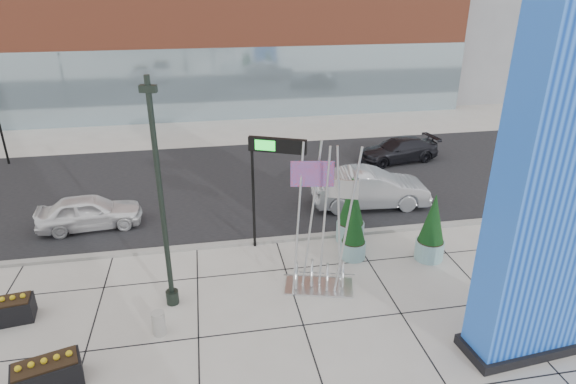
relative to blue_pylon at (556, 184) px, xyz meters
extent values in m
plane|color=#9E9991|center=(-6.50, 2.96, -4.84)|extent=(160.00, 160.00, 0.00)
cube|color=black|center=(-6.50, 12.96, -4.83)|extent=(80.00, 12.00, 0.02)
cube|color=gray|center=(-6.50, 6.96, -4.78)|extent=(80.00, 0.30, 0.12)
cube|color=#9F482E|center=(-5.50, 29.96, 0.66)|extent=(34.00, 10.00, 11.00)
cube|color=#8CA5B2|center=(-5.50, 25.16, -2.34)|extent=(34.00, 0.60, 5.00)
cube|color=#0B36A9|center=(0.00, 0.00, 0.17)|extent=(2.88, 1.38, 10.03)
cube|color=black|center=(0.00, 0.00, -4.70)|extent=(3.12, 1.62, 0.28)
cylinder|color=black|center=(-9.25, 3.72, -1.35)|extent=(0.16, 0.16, 6.98)
cylinder|color=black|center=(-9.25, 3.72, -4.63)|extent=(0.38, 0.38, 0.44)
cube|color=black|center=(-9.25, 3.72, 1.79)|extent=(0.47, 0.30, 0.19)
cube|color=silver|center=(-4.60, 3.73, -4.81)|extent=(2.38, 1.61, 0.06)
cylinder|color=silver|center=(-5.29, 3.53, -2.37)|extent=(0.08, 0.08, 4.94)
cylinder|color=silver|center=(-4.89, 3.88, -2.37)|extent=(0.08, 0.08, 4.94)
cylinder|color=silver|center=(-4.50, 3.63, -2.37)|extent=(0.08, 0.08, 4.94)
cylinder|color=silver|center=(-4.05, 3.93, -2.37)|extent=(0.08, 0.08, 4.94)
cylinder|color=silver|center=(-3.81, 3.48, -2.37)|extent=(0.08, 0.08, 4.94)
torus|color=silver|center=(-5.34, 3.63, -4.37)|extent=(0.30, 0.89, 0.90)
torus|color=silver|center=(-4.85, 3.83, -4.37)|extent=(0.30, 0.89, 0.90)
torus|color=silver|center=(-4.35, 3.63, -4.37)|extent=(0.30, 0.89, 0.90)
torus|color=silver|center=(-3.86, 3.83, -4.37)|extent=(0.30, 0.89, 0.90)
cube|color=red|center=(-4.89, 3.73, -0.89)|extent=(1.27, 0.29, 0.79)
cube|color=silver|center=(-4.01, 3.83, -1.38)|extent=(0.94, 0.40, 0.59)
cylinder|color=gray|center=(-9.56, 2.34, -4.48)|extent=(0.37, 0.37, 0.72)
cylinder|color=black|center=(-6.34, 6.76, -2.72)|extent=(0.10, 0.10, 4.24)
cube|color=black|center=(-5.43, 6.76, -0.80)|extent=(1.92, 0.98, 0.51)
cube|color=#19D833|center=(-5.84, 6.65, -0.80)|extent=(0.65, 0.30, 0.35)
cylinder|color=#85B1B3|center=(-0.31, 4.76, -4.49)|extent=(1.01, 1.01, 0.70)
cylinder|color=black|center=(-0.31, 4.76, -4.14)|extent=(0.92, 0.92, 0.06)
cone|color=black|center=(-0.31, 4.76, -3.24)|extent=(0.90, 0.90, 1.81)
cylinder|color=#85B1B3|center=(-2.97, 5.32, -4.53)|extent=(0.91, 0.91, 0.64)
cylinder|color=black|center=(-2.97, 5.32, -4.21)|extent=(0.84, 0.84, 0.05)
cone|color=black|center=(-2.97, 5.32, -3.39)|extent=(0.82, 0.82, 1.64)
cylinder|color=#85B1B3|center=(-2.70, 6.56, -4.47)|extent=(1.06, 1.06, 0.74)
cylinder|color=black|center=(-2.70, 6.56, -4.10)|extent=(0.97, 0.97, 0.06)
cone|color=black|center=(-2.70, 6.56, -3.15)|extent=(0.95, 0.95, 1.91)
cube|color=black|center=(-14.00, 3.73, -4.52)|extent=(1.60, 0.96, 0.65)
cube|color=black|center=(-14.00, 3.73, -4.18)|extent=(1.47, 0.83, 0.06)
cube|color=black|center=(-12.12, 0.87, -4.51)|extent=(1.72, 1.20, 0.67)
cube|color=black|center=(-12.12, 0.87, -4.15)|extent=(1.58, 1.06, 0.07)
imported|color=white|center=(-12.65, 9.42, -4.16)|extent=(4.12, 1.96, 1.36)
imported|color=#A5A7AD|center=(-0.95, 9.33, -4.01)|extent=(5.18, 2.14, 1.67)
imported|color=black|center=(2.52, 14.58, -4.20)|extent=(4.65, 2.46, 1.28)
cylinder|color=black|center=(-18.50, 17.96, -3.24)|extent=(0.12, 0.12, 3.20)
camera|label=1|loc=(-7.95, -8.97, 4.31)|focal=30.00mm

